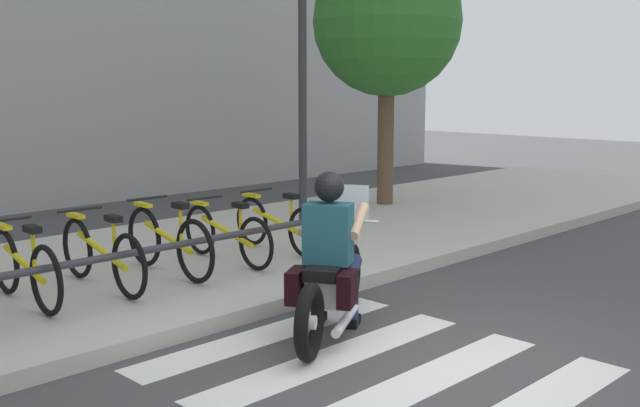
{
  "coord_description": "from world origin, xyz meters",
  "views": [
    {
      "loc": [
        -4.58,
        -3.15,
        2.17
      ],
      "look_at": [
        0.83,
        2.22,
        0.95
      ],
      "focal_mm": 42.03,
      "sensor_mm": 36.0,
      "label": 1
    }
  ],
  "objects_px": {
    "bicycle_3": "(102,254)",
    "motorcycle": "(333,280)",
    "bicycle_4": "(168,241)",
    "bicycle_6": "(277,224)",
    "tree_near_rack": "(387,23)",
    "bicycle_2": "(24,268)",
    "bicycle_5": "(226,234)",
    "street_lamp": "(302,48)",
    "bike_rack": "(131,256)",
    "rider": "(330,241)"
  },
  "relations": [
    {
      "from": "motorcycle",
      "to": "bicycle_6",
      "type": "distance_m",
      "value": 2.56
    },
    {
      "from": "bike_rack",
      "to": "tree_near_rack",
      "type": "distance_m",
      "value": 6.95
    },
    {
      "from": "bicycle_2",
      "to": "bicycle_3",
      "type": "relative_size",
      "value": 0.92
    },
    {
      "from": "street_lamp",
      "to": "tree_near_rack",
      "type": "bearing_deg",
      "value": 9.76
    },
    {
      "from": "bicycle_6",
      "to": "tree_near_rack",
      "type": "height_order",
      "value": "tree_near_rack"
    },
    {
      "from": "bicycle_5",
      "to": "bike_rack",
      "type": "bearing_deg",
      "value": -160.45
    },
    {
      "from": "motorcycle",
      "to": "street_lamp",
      "type": "xyz_separation_m",
      "value": [
        2.77,
        3.26,
        2.21
      ]
    },
    {
      "from": "tree_near_rack",
      "to": "rider",
      "type": "bearing_deg",
      "value": -144.45
    },
    {
      "from": "bicycle_3",
      "to": "bicycle_6",
      "type": "distance_m",
      "value": 2.35
    },
    {
      "from": "motorcycle",
      "to": "bike_rack",
      "type": "distance_m",
      "value": 1.94
    },
    {
      "from": "tree_near_rack",
      "to": "bike_rack",
      "type": "bearing_deg",
      "value": -161.79
    },
    {
      "from": "rider",
      "to": "bicycle_2",
      "type": "distance_m",
      "value": 2.85
    },
    {
      "from": "motorcycle",
      "to": "bicycle_3",
      "type": "height_order",
      "value": "motorcycle"
    },
    {
      "from": "bicycle_2",
      "to": "rider",
      "type": "bearing_deg",
      "value": -52.05
    },
    {
      "from": "bicycle_2",
      "to": "tree_near_rack",
      "type": "distance_m",
      "value": 7.54
    },
    {
      "from": "street_lamp",
      "to": "bicycle_4",
      "type": "bearing_deg",
      "value": -160.6
    },
    {
      "from": "bicycle_2",
      "to": "bicycle_5",
      "type": "relative_size",
      "value": 0.96
    },
    {
      "from": "bicycle_6",
      "to": "bicycle_4",
      "type": "bearing_deg",
      "value": -179.95
    },
    {
      "from": "motorcycle",
      "to": "bike_rack",
      "type": "bearing_deg",
      "value": 122.05
    },
    {
      "from": "bicycle_3",
      "to": "bike_rack",
      "type": "bearing_deg",
      "value": -90.02
    },
    {
      "from": "bicycle_3",
      "to": "motorcycle",
      "type": "bearing_deg",
      "value": -64.93
    },
    {
      "from": "rider",
      "to": "street_lamp",
      "type": "xyz_separation_m",
      "value": [
        2.84,
        3.29,
        1.85
      ]
    },
    {
      "from": "bicycle_2",
      "to": "bicycle_6",
      "type": "relative_size",
      "value": 0.98
    },
    {
      "from": "rider",
      "to": "bicycle_5",
      "type": "distance_m",
      "value": 2.34
    },
    {
      "from": "bicycle_5",
      "to": "tree_near_rack",
      "type": "xyz_separation_m",
      "value": [
        4.56,
        1.46,
        2.68
      ]
    },
    {
      "from": "rider",
      "to": "tree_near_rack",
      "type": "xyz_separation_m",
      "value": [
        5.17,
        3.69,
        2.34
      ]
    },
    {
      "from": "bicycle_2",
      "to": "bicycle_4",
      "type": "bearing_deg",
      "value": -0.01
    },
    {
      "from": "bicycle_4",
      "to": "street_lamp",
      "type": "relative_size",
      "value": 0.38
    },
    {
      "from": "bicycle_2",
      "to": "bicycle_6",
      "type": "distance_m",
      "value": 3.13
    },
    {
      "from": "bike_rack",
      "to": "bicycle_5",
      "type": "bearing_deg",
      "value": 19.55
    },
    {
      "from": "motorcycle",
      "to": "tree_near_rack",
      "type": "height_order",
      "value": "tree_near_rack"
    },
    {
      "from": "bicycle_6",
      "to": "bike_rack",
      "type": "height_order",
      "value": "bicycle_6"
    },
    {
      "from": "bicycle_3",
      "to": "bike_rack",
      "type": "xyz_separation_m",
      "value": [
        -0.0,
        -0.55,
        0.07
      ]
    },
    {
      "from": "tree_near_rack",
      "to": "bicycle_5",
      "type": "bearing_deg",
      "value": -162.25
    },
    {
      "from": "tree_near_rack",
      "to": "street_lamp",
      "type": "bearing_deg",
      "value": -170.24
    },
    {
      "from": "street_lamp",
      "to": "motorcycle",
      "type": "bearing_deg",
      "value": -130.41
    },
    {
      "from": "bicycle_2",
      "to": "bicycle_5",
      "type": "xyz_separation_m",
      "value": [
        2.35,
        0.0,
        -0.02
      ]
    },
    {
      "from": "rider",
      "to": "bicycle_3",
      "type": "relative_size",
      "value": 0.83
    },
    {
      "from": "bicycle_3",
      "to": "bicycle_6",
      "type": "height_order",
      "value": "bicycle_3"
    },
    {
      "from": "bicycle_2",
      "to": "bicycle_6",
      "type": "bearing_deg",
      "value": 0.02
    },
    {
      "from": "bicycle_5",
      "to": "tree_near_rack",
      "type": "distance_m",
      "value": 5.49
    },
    {
      "from": "bicycle_2",
      "to": "street_lamp",
      "type": "distance_m",
      "value": 5.18
    },
    {
      "from": "bicycle_2",
      "to": "bicycle_3",
      "type": "height_order",
      "value": "bicycle_2"
    },
    {
      "from": "bicycle_3",
      "to": "bicycle_4",
      "type": "height_order",
      "value": "bicycle_4"
    },
    {
      "from": "street_lamp",
      "to": "tree_near_rack",
      "type": "distance_m",
      "value": 2.41
    },
    {
      "from": "motorcycle",
      "to": "bicycle_6",
      "type": "relative_size",
      "value": 1.19
    },
    {
      "from": "motorcycle",
      "to": "tree_near_rack",
      "type": "xyz_separation_m",
      "value": [
        5.1,
        3.66,
        2.71
      ]
    },
    {
      "from": "rider",
      "to": "street_lamp",
      "type": "height_order",
      "value": "street_lamp"
    },
    {
      "from": "bicycle_5",
      "to": "bicycle_2",
      "type": "bearing_deg",
      "value": -179.96
    },
    {
      "from": "bicycle_4",
      "to": "bike_rack",
      "type": "height_order",
      "value": "bicycle_4"
    }
  ]
}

